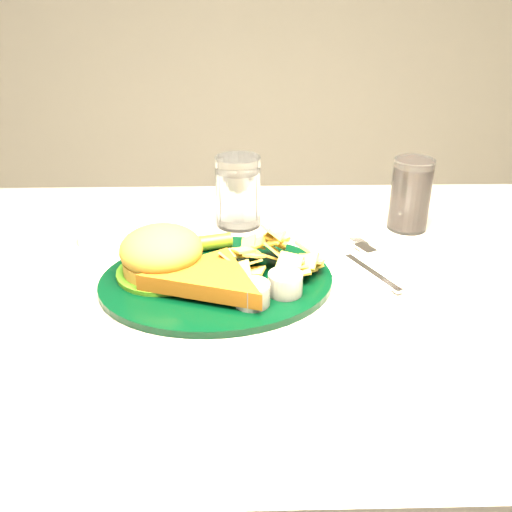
{
  "coord_description": "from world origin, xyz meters",
  "views": [
    {
      "loc": [
        0.02,
        -0.73,
        1.16
      ],
      "look_at": [
        0.03,
        -0.02,
        0.8
      ],
      "focal_mm": 40.0,
      "sensor_mm": 36.0,
      "label": 1
    }
  ],
  "objects_px": {
    "table": "(237,465)",
    "cola_glass": "(411,195)",
    "water_glass": "(238,192)",
    "fork_napkin": "(371,270)",
    "dinner_plate": "(216,260)"
  },
  "relations": [
    {
      "from": "dinner_plate",
      "to": "cola_glass",
      "type": "xyz_separation_m",
      "value": [
        0.32,
        0.19,
        0.02
      ]
    },
    {
      "from": "dinner_plate",
      "to": "fork_napkin",
      "type": "bearing_deg",
      "value": 0.26
    },
    {
      "from": "water_glass",
      "to": "dinner_plate",
      "type": "bearing_deg",
      "value": -98.26
    },
    {
      "from": "table",
      "to": "water_glass",
      "type": "xyz_separation_m",
      "value": [
        0.01,
        0.2,
        0.44
      ]
    },
    {
      "from": "water_glass",
      "to": "cola_glass",
      "type": "relative_size",
      "value": 0.99
    },
    {
      "from": "water_glass",
      "to": "cola_glass",
      "type": "distance_m",
      "value": 0.29
    },
    {
      "from": "table",
      "to": "water_glass",
      "type": "bearing_deg",
      "value": 87.91
    },
    {
      "from": "table",
      "to": "fork_napkin",
      "type": "xyz_separation_m",
      "value": [
        0.21,
        0.01,
        0.38
      ]
    },
    {
      "from": "fork_napkin",
      "to": "dinner_plate",
      "type": "bearing_deg",
      "value": 160.73
    },
    {
      "from": "dinner_plate",
      "to": "fork_napkin",
      "type": "relative_size",
      "value": 2.03
    },
    {
      "from": "dinner_plate",
      "to": "water_glass",
      "type": "bearing_deg",
      "value": 75.38
    },
    {
      "from": "water_glass",
      "to": "fork_napkin",
      "type": "bearing_deg",
      "value": -43.35
    },
    {
      "from": "table",
      "to": "cola_glass",
      "type": "xyz_separation_m",
      "value": [
        0.3,
        0.18,
        0.44
      ]
    },
    {
      "from": "dinner_plate",
      "to": "cola_glass",
      "type": "relative_size",
      "value": 2.68
    },
    {
      "from": "cola_glass",
      "to": "dinner_plate",
      "type": "bearing_deg",
      "value": -149.63
    }
  ]
}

